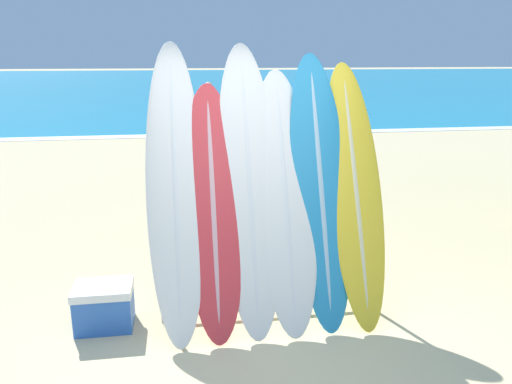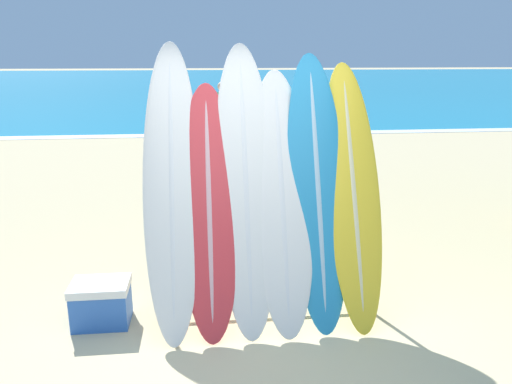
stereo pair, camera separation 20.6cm
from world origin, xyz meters
name	(u,v)px [view 2 (the right image)]	position (x,y,z in m)	size (l,w,h in m)	color
ground_plane	(259,363)	(0.00, 0.00, 0.00)	(160.00, 160.00, 0.00)	#CCB789
ocean_water	(205,81)	(0.00, 40.42, 0.00)	(120.00, 60.00, 0.01)	teal
surfboard_rack	(266,264)	(0.14, 0.73, 0.49)	(1.92, 0.04, 0.91)	gray
surfboard_slot_0	(172,185)	(-0.65, 0.85, 1.20)	(0.49, 1.27, 2.40)	silver
surfboard_slot_1	(209,207)	(-0.34, 0.76, 1.02)	(0.50, 1.05, 2.04)	red
surfboard_slot_2	(246,184)	(-0.02, 0.84, 1.19)	(0.53, 1.19, 2.38)	silver
surfboard_slot_3	(282,198)	(0.28, 0.79, 1.08)	(0.54, 1.10, 2.15)	silver
surfboard_slot_4	(317,188)	(0.60, 0.81, 1.15)	(0.52, 1.07, 2.29)	teal
surfboard_slot_5	(353,192)	(0.91, 0.80, 1.11)	(0.48, 1.13, 2.22)	yellow
person_near_water	(222,112)	(0.13, 9.23, 0.88)	(0.27, 0.26, 1.61)	beige
person_mid_beach	(266,129)	(0.79, 5.77, 0.93)	(0.29, 0.23, 1.71)	beige
cooler_box	(101,303)	(-1.29, 0.74, 0.19)	(0.49, 0.37, 0.38)	#2D60B7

